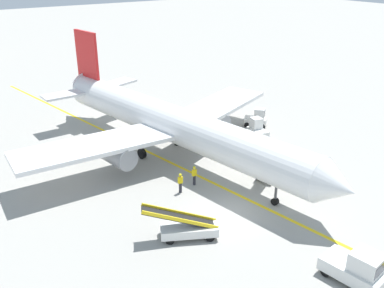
{
  "coord_description": "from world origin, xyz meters",
  "views": [
    {
      "loc": [
        -17.25,
        -20.5,
        17.25
      ],
      "look_at": [
        1.76,
        7.33,
        2.5
      ],
      "focal_mm": 40.0,
      "sensor_mm": 36.0,
      "label": 1
    }
  ],
  "objects_px": {
    "airliner": "(169,122)",
    "baggage_tug_by_cargo_door": "(257,119)",
    "ground_crew_marshaller": "(180,182)",
    "ground_crew_wing_walker": "(194,175)",
    "pushback_tug": "(358,268)",
    "belt_loader_aft_hold": "(187,227)",
    "baggage_tug_near_wing": "(257,129)",
    "belt_loader_forward_hold": "(270,167)",
    "safety_cone_nose_left": "(234,126)"
  },
  "relations": [
    {
      "from": "airliner",
      "to": "baggage_tug_by_cargo_door",
      "type": "relative_size",
      "value": 13.21
    },
    {
      "from": "belt_loader_aft_hold",
      "to": "ground_crew_wing_walker",
      "type": "height_order",
      "value": "belt_loader_aft_hold"
    },
    {
      "from": "airliner",
      "to": "pushback_tug",
      "type": "xyz_separation_m",
      "value": [
        -0.14,
        -20.63,
        -2.42
      ]
    },
    {
      "from": "pushback_tug",
      "to": "safety_cone_nose_left",
      "type": "height_order",
      "value": "pushback_tug"
    },
    {
      "from": "baggage_tug_near_wing",
      "to": "baggage_tug_by_cargo_door",
      "type": "distance_m",
      "value": 3.29
    },
    {
      "from": "ground_crew_marshaller",
      "to": "pushback_tug",
      "type": "bearing_deg",
      "value": -79.09
    },
    {
      "from": "safety_cone_nose_left",
      "to": "pushback_tug",
      "type": "bearing_deg",
      "value": -113.0
    },
    {
      "from": "airliner",
      "to": "belt_loader_aft_hold",
      "type": "distance_m",
      "value": 13.14
    },
    {
      "from": "belt_loader_forward_hold",
      "to": "baggage_tug_by_cargo_door",
      "type": "bearing_deg",
      "value": 53.38
    },
    {
      "from": "ground_crew_marshaller",
      "to": "belt_loader_aft_hold",
      "type": "bearing_deg",
      "value": -118.46
    },
    {
      "from": "baggage_tug_by_cargo_door",
      "to": "belt_loader_aft_hold",
      "type": "xyz_separation_m",
      "value": [
        -17.74,
        -12.71,
        -0.15
      ]
    },
    {
      "from": "safety_cone_nose_left",
      "to": "baggage_tug_by_cargo_door",
      "type": "bearing_deg",
      "value": -22.77
    },
    {
      "from": "belt_loader_forward_hold",
      "to": "ground_crew_marshaller",
      "type": "distance_m",
      "value": 8.21
    },
    {
      "from": "airliner",
      "to": "baggage_tug_near_wing",
      "type": "height_order",
      "value": "airliner"
    },
    {
      "from": "baggage_tug_by_cargo_door",
      "to": "belt_loader_aft_hold",
      "type": "bearing_deg",
      "value": -144.37
    },
    {
      "from": "pushback_tug",
      "to": "safety_cone_nose_left",
      "type": "distance_m",
      "value": 24.83
    },
    {
      "from": "baggage_tug_near_wing",
      "to": "pushback_tug",
      "type": "bearing_deg",
      "value": -117.19
    },
    {
      "from": "airliner",
      "to": "safety_cone_nose_left",
      "type": "relative_size",
      "value": 80.08
    },
    {
      "from": "airliner",
      "to": "pushback_tug",
      "type": "height_order",
      "value": "airliner"
    },
    {
      "from": "airliner",
      "to": "ground_crew_wing_walker",
      "type": "distance_m",
      "value": 6.5
    },
    {
      "from": "ground_crew_wing_walker",
      "to": "safety_cone_nose_left",
      "type": "height_order",
      "value": "ground_crew_wing_walker"
    },
    {
      "from": "airliner",
      "to": "baggage_tug_by_cargo_door",
      "type": "bearing_deg",
      "value": 5.67
    },
    {
      "from": "baggage_tug_by_cargo_door",
      "to": "safety_cone_nose_left",
      "type": "distance_m",
      "value": 2.73
    },
    {
      "from": "airliner",
      "to": "baggage_tug_by_cargo_door",
      "type": "xyz_separation_m",
      "value": [
        11.99,
        1.19,
        -2.49
      ]
    },
    {
      "from": "belt_loader_aft_hold",
      "to": "ground_crew_wing_walker",
      "type": "relative_size",
      "value": 2.95
    },
    {
      "from": "ground_crew_marshaller",
      "to": "safety_cone_nose_left",
      "type": "xyz_separation_m",
      "value": [
        12.46,
        8.49,
        -0.69
      ]
    },
    {
      "from": "baggage_tug_near_wing",
      "to": "ground_crew_marshaller",
      "type": "xyz_separation_m",
      "value": [
        -12.71,
        -5.02,
        -0.02
      ]
    },
    {
      "from": "baggage_tug_near_wing",
      "to": "belt_loader_forward_hold",
      "type": "height_order",
      "value": "belt_loader_forward_hold"
    },
    {
      "from": "airliner",
      "to": "ground_crew_wing_walker",
      "type": "bearing_deg",
      "value": -102.2
    },
    {
      "from": "pushback_tug",
      "to": "ground_crew_wing_walker",
      "type": "relative_size",
      "value": 2.26
    },
    {
      "from": "pushback_tug",
      "to": "baggage_tug_by_cargo_door",
      "type": "distance_m",
      "value": 24.97
    },
    {
      "from": "baggage_tug_near_wing",
      "to": "baggage_tug_by_cargo_door",
      "type": "bearing_deg",
      "value": 48.37
    },
    {
      "from": "ground_crew_marshaller",
      "to": "ground_crew_wing_walker",
      "type": "relative_size",
      "value": 1.0
    },
    {
      "from": "ground_crew_marshaller",
      "to": "airliner",
      "type": "bearing_deg",
      "value": 65.19
    },
    {
      "from": "baggage_tug_by_cargo_door",
      "to": "baggage_tug_near_wing",
      "type": "bearing_deg",
      "value": -131.63
    },
    {
      "from": "ground_crew_wing_walker",
      "to": "safety_cone_nose_left",
      "type": "relative_size",
      "value": 3.86
    },
    {
      "from": "baggage_tug_near_wing",
      "to": "belt_loader_aft_hold",
      "type": "xyz_separation_m",
      "value": [
        -15.56,
        -10.26,
        -0.15
      ]
    },
    {
      "from": "airliner",
      "to": "ground_crew_wing_walker",
      "type": "xyz_separation_m",
      "value": [
        -1.27,
        -5.86,
        -2.51
      ]
    },
    {
      "from": "ground_crew_wing_walker",
      "to": "belt_loader_forward_hold",
      "type": "bearing_deg",
      "value": -19.26
    },
    {
      "from": "ground_crew_wing_walker",
      "to": "pushback_tug",
      "type": "bearing_deg",
      "value": -85.63
    },
    {
      "from": "belt_loader_forward_hold",
      "to": "airliner",
      "type": "bearing_deg",
      "value": 122.27
    },
    {
      "from": "airliner",
      "to": "baggage_tug_near_wing",
      "type": "relative_size",
      "value": 13.59
    },
    {
      "from": "safety_cone_nose_left",
      "to": "ground_crew_wing_walker",
      "type": "bearing_deg",
      "value": -143.3
    },
    {
      "from": "baggage_tug_by_cargo_door",
      "to": "belt_loader_forward_hold",
      "type": "distance_m",
      "value": 11.55
    },
    {
      "from": "ground_crew_marshaller",
      "to": "baggage_tug_near_wing",
      "type": "bearing_deg",
      "value": 21.53
    },
    {
      "from": "pushback_tug",
      "to": "baggage_tug_near_wing",
      "type": "relative_size",
      "value": 1.48
    },
    {
      "from": "pushback_tug",
      "to": "safety_cone_nose_left",
      "type": "relative_size",
      "value": 8.73
    },
    {
      "from": "baggage_tug_near_wing",
      "to": "belt_loader_aft_hold",
      "type": "relative_size",
      "value": 0.52
    },
    {
      "from": "pushback_tug",
      "to": "baggage_tug_near_wing",
      "type": "distance_m",
      "value": 21.77
    },
    {
      "from": "belt_loader_forward_hold",
      "to": "belt_loader_aft_hold",
      "type": "distance_m",
      "value": 11.38
    }
  ]
}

